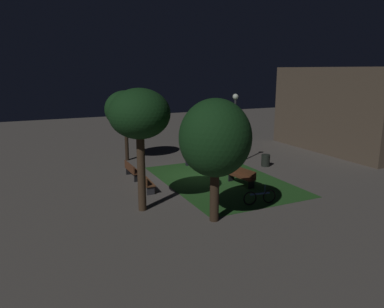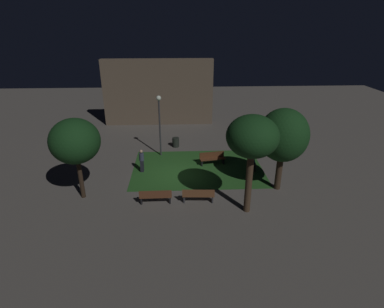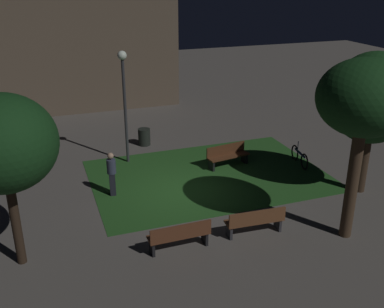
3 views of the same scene
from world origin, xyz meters
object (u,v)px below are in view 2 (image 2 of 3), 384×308
Objects in this scene: tree_near_wall at (283,136)px; lamp_post_near_wall at (159,116)px; bench_near_trees at (156,196)px; tree_tall_center at (75,141)px; trash_bin at (176,142)px; bench_path_side at (198,195)px; bicycle at (254,164)px; pedestrian at (142,160)px; tree_left_canopy at (252,138)px; bench_corner at (212,158)px.

lamp_post_near_wall is at bearing 143.42° from tree_near_wall.
bench_near_trees is 5.30m from tree_tall_center.
bench_near_trees reaches higher than trash_bin.
bicycle is at bearing 45.08° from bench_path_side.
lamp_post_near_wall is 3.76m from pedestrian.
bench_path_side is at bearing -70.47° from lamp_post_near_wall.
tree_near_wall is at bearing -17.58° from pedestrian.
bench_path_side is at bearing 159.62° from tree_left_canopy.
pedestrian reaches higher than bench_near_trees.
bench_path_side is 5.42m from pedestrian.
bench_near_trees is 7.33m from lamp_post_near_wall.
bench_corner is 0.35× the size of tree_left_canopy.
bench_corner is 0.37× the size of tree_near_wall.
bench_path_side is 0.40× the size of lamp_post_near_wall.
tree_left_canopy is at bearing -135.58° from tree_near_wall.
tree_near_wall is (3.62, -3.69, 2.96)m from bench_corner.
tree_left_canopy is at bearing -20.38° from bench_path_side.
lamp_post_near_wall is at bearing 122.63° from tree_left_canopy.
pedestrian is (3.10, 3.18, -2.63)m from tree_tall_center.
tree_near_wall reaches higher than trash_bin.
bench_path_side is at bearing -48.76° from pedestrian.
tree_tall_center reaches higher than bench_corner.
trash_bin is at bearing 63.04° from pedestrian.
bench_corner is 0.39× the size of tree_tall_center.
pedestrian is (-3.57, 4.07, 0.37)m from bench_path_side.
bench_path_side is 1.12× the size of bicycle.
tree_near_wall is (7.33, 1.38, 2.96)m from bench_near_trees.
tree_tall_center reaches higher than bench_near_trees.
bench_corner is at bearing 101.67° from tree_left_canopy.
bench_path_side is 0.98× the size of bench_corner.
pedestrian is at bearing 162.42° from tree_near_wall.
bicycle is at bearing 32.51° from bench_near_trees.
tree_tall_center is (-7.99, -4.17, 3.00)m from bench_corner.
trash_bin is at bearing 56.31° from lamp_post_near_wall.
tree_near_wall is 3.12× the size of pedestrian.
bench_corner is 4.35m from trash_bin.
bench_path_side is 5.91m from bicycle.
bench_near_trees is 1.12× the size of pedestrian.
trash_bin is at bearing 127.01° from bench_corner.
tree_left_canopy is at bearing -67.86° from trash_bin.
tree_left_canopy is (1.24, -6.01, 3.73)m from bench_corner.
bench_path_side is 0.36× the size of tree_near_wall.
tree_left_canopy is at bearing -39.32° from pedestrian.
trash_bin is 5.03m from pedestrian.
tree_tall_center is at bearing -163.09° from bicycle.
bench_path_side is 7.37m from tree_tall_center.
lamp_post_near_wall reaches higher than trash_bin.
bicycle is (-0.76, 2.81, -3.10)m from tree_near_wall.
bench_near_trees is at bearing -11.77° from tree_tall_center.
bench_near_trees is 0.39× the size of lamp_post_near_wall.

